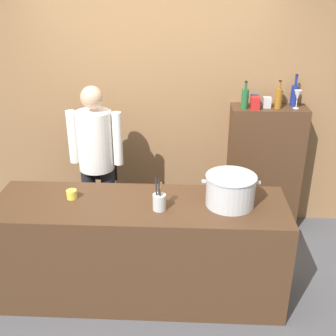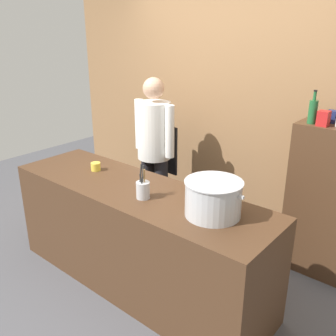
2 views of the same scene
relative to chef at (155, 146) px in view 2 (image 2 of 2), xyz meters
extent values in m
plane|color=#4C4C51|center=(0.51, -0.79, -0.96)|extent=(8.00, 8.00, 0.00)
cube|color=olive|center=(0.51, 0.61, 0.54)|extent=(4.40, 0.10, 3.00)
cube|color=#472D1C|center=(0.51, -0.79, -0.51)|extent=(2.39, 0.70, 0.90)
cube|color=#472D1C|center=(1.70, 0.40, -0.28)|extent=(0.76, 0.32, 1.37)
cylinder|color=black|center=(0.10, -0.01, -0.54)|extent=(0.14, 0.14, 0.84)
cylinder|color=black|center=(-0.10, 0.00, -0.54)|extent=(0.14, 0.14, 0.84)
cylinder|color=white|center=(0.00, 0.00, 0.17)|extent=(0.34, 0.34, 0.58)
cube|color=black|center=(0.01, 0.17, -0.07)|extent=(0.30, 0.04, 0.52)
cylinder|color=white|center=(0.22, -0.02, 0.19)|extent=(0.09, 0.09, 0.52)
cylinder|color=white|center=(-0.22, 0.01, 0.19)|extent=(0.09, 0.09, 0.52)
sphere|color=tan|center=(0.00, 0.00, 0.59)|extent=(0.21, 0.21, 0.21)
cylinder|color=#B7BABF|center=(1.23, -0.77, 0.06)|extent=(0.39, 0.39, 0.24)
cylinder|color=#B7BABF|center=(1.23, -0.77, 0.18)|extent=(0.40, 0.40, 0.01)
cube|color=#B7BABF|center=(1.02, -0.77, 0.13)|extent=(0.04, 0.02, 0.02)
cube|color=#B7BABF|center=(1.44, -0.77, 0.13)|extent=(0.04, 0.02, 0.02)
cylinder|color=#B7BABF|center=(0.67, -0.88, 0.00)|extent=(0.10, 0.10, 0.13)
cylinder|color=olive|center=(0.68, -0.87, 0.06)|extent=(0.03, 0.03, 0.22)
cylinder|color=#262626|center=(0.65, -0.88, 0.08)|extent=(0.02, 0.05, 0.24)
cylinder|color=#262626|center=(0.67, -0.88, 0.07)|extent=(0.01, 0.04, 0.24)
cylinder|color=#262626|center=(0.69, -0.90, 0.05)|extent=(0.04, 0.03, 0.19)
cylinder|color=yellow|center=(-0.05, -0.73, -0.03)|extent=(0.09, 0.09, 0.07)
cylinder|color=#1E592D|center=(1.44, 0.34, 0.50)|extent=(0.07, 0.07, 0.19)
cylinder|color=#1E592D|center=(1.44, 0.34, 0.63)|extent=(0.02, 0.02, 0.07)
cylinder|color=black|center=(1.44, 0.34, 0.67)|extent=(0.03, 0.03, 0.01)
cube|color=navy|center=(1.56, 0.47, 0.46)|extent=(0.08, 0.08, 0.10)
cube|color=red|center=(1.54, 0.32, 0.47)|extent=(0.09, 0.09, 0.12)
camera|label=1|loc=(0.88, -3.72, 1.58)|focal=44.76mm
camera|label=2|loc=(2.48, -2.73, 1.16)|focal=40.14mm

